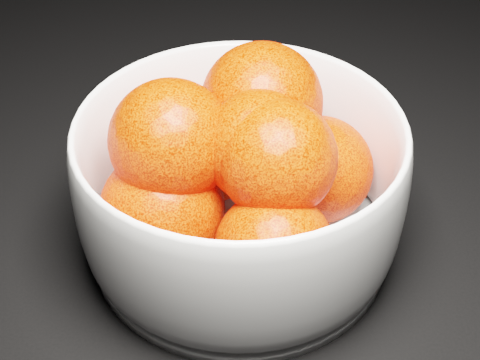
{
  "coord_description": "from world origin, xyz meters",
  "views": [
    {
      "loc": [
        -0.24,
        -0.54,
        0.38
      ],
      "look_at": [
        -0.25,
        -0.17,
        0.06
      ],
      "focal_mm": 50.0,
      "sensor_mm": 36.0,
      "label": 1
    }
  ],
  "objects": [
    {
      "name": "bowl",
      "position": [
        -0.25,
        -0.17,
        0.06
      ],
      "size": [
        0.24,
        0.24,
        0.12
      ],
      "rotation": [
        0.0,
        0.0,
        -0.25
      ],
      "color": "white",
      "rests_on": "ground"
    },
    {
      "name": "orange_pile",
      "position": [
        -0.25,
        -0.17,
        0.08
      ],
      "size": [
        0.2,
        0.19,
        0.14
      ],
      "color": "red",
      "rests_on": "bowl"
    }
  ]
}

